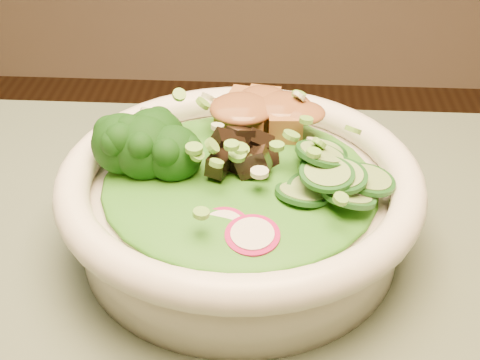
# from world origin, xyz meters

# --- Properties ---
(salad_bowl) EXTENTS (0.28, 0.28, 0.08)m
(salad_bowl) POSITION_xyz_m (0.10, 0.16, 0.79)
(salad_bowl) COLOR white
(salad_bowl) RESTS_ON dining_table
(lettuce_bed) EXTENTS (0.21, 0.21, 0.03)m
(lettuce_bed) POSITION_xyz_m (0.10, 0.16, 0.81)
(lettuce_bed) COLOR #235E13
(lettuce_bed) RESTS_ON salad_bowl
(broccoli_florets) EXTENTS (0.10, 0.09, 0.05)m
(broccoli_florets) POSITION_xyz_m (0.04, 0.17, 0.83)
(broccoli_florets) COLOR black
(broccoli_florets) RESTS_ON salad_bowl
(radish_slices) EXTENTS (0.12, 0.06, 0.02)m
(radish_slices) POSITION_xyz_m (0.10, 0.09, 0.82)
(radish_slices) COLOR #9F0C4A
(radish_slices) RESTS_ON salad_bowl
(cucumber_slices) EXTENTS (0.08, 0.08, 0.04)m
(cucumber_slices) POSITION_xyz_m (0.17, 0.15, 0.83)
(cucumber_slices) COLOR #88A55B
(cucumber_slices) RESTS_ON salad_bowl
(mushroom_heap) EXTENTS (0.08, 0.08, 0.04)m
(mushroom_heap) POSITION_xyz_m (0.11, 0.18, 0.83)
(mushroom_heap) COLOR black
(mushroom_heap) RESTS_ON salad_bowl
(tofu_cubes) EXTENTS (0.10, 0.08, 0.04)m
(tofu_cubes) POSITION_xyz_m (0.12, 0.23, 0.83)
(tofu_cubes) COLOR #9D6634
(tofu_cubes) RESTS_ON salad_bowl
(peanut_sauce) EXTENTS (0.07, 0.06, 0.02)m
(peanut_sauce) POSITION_xyz_m (0.12, 0.23, 0.84)
(peanut_sauce) COLOR brown
(peanut_sauce) RESTS_ON tofu_cubes
(scallion_garnish) EXTENTS (0.20, 0.20, 0.03)m
(scallion_garnish) POSITION_xyz_m (0.10, 0.16, 0.84)
(scallion_garnish) COLOR #68A93B
(scallion_garnish) RESTS_ON salad_bowl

